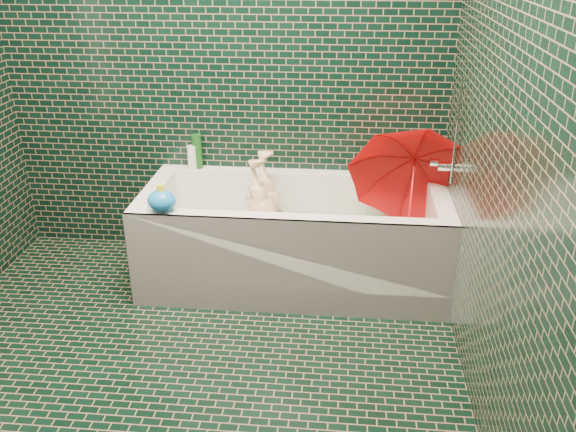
# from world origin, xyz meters

# --- Properties ---
(floor) EXTENTS (2.80, 2.80, 0.00)m
(floor) POSITION_xyz_m (0.00, 0.00, 0.00)
(floor) COLOR black
(floor) RESTS_ON ground
(wall_back) EXTENTS (2.80, 0.00, 2.80)m
(wall_back) POSITION_xyz_m (0.00, 1.40, 1.25)
(wall_back) COLOR black
(wall_back) RESTS_ON floor
(wall_right) EXTENTS (0.00, 2.80, 2.80)m
(wall_right) POSITION_xyz_m (1.30, 0.00, 1.25)
(wall_right) COLOR black
(wall_right) RESTS_ON floor
(bathtub) EXTENTS (1.70, 0.75, 0.55)m
(bathtub) POSITION_xyz_m (0.45, 1.01, 0.21)
(bathtub) COLOR white
(bathtub) RESTS_ON floor
(bath_mat) EXTENTS (1.35, 0.47, 0.01)m
(bath_mat) POSITION_xyz_m (0.45, 1.02, 0.16)
(bath_mat) COLOR #4DCB28
(bath_mat) RESTS_ON bathtub
(water) EXTENTS (1.48, 0.53, 0.00)m
(water) POSITION_xyz_m (0.45, 1.02, 0.30)
(water) COLOR silver
(water) RESTS_ON bathtub
(faucet) EXTENTS (0.18, 0.19, 0.55)m
(faucet) POSITION_xyz_m (1.26, 1.02, 0.77)
(faucet) COLOR silver
(faucet) RESTS_ON wall_right
(child) EXTENTS (0.93, 0.52, 0.31)m
(child) POSITION_xyz_m (0.30, 1.06, 0.31)
(child) COLOR #DBB489
(child) RESTS_ON bathtub
(umbrella) EXTENTS (0.90, 0.98, 0.95)m
(umbrella) POSITION_xyz_m (1.08, 0.98, 0.59)
(umbrella) COLOR red
(umbrella) RESTS_ON bathtub
(soap_bottle_a) EXTENTS (0.12, 0.13, 0.25)m
(soap_bottle_a) POSITION_xyz_m (1.25, 1.32, 0.55)
(soap_bottle_a) COLOR white
(soap_bottle_a) RESTS_ON bathtub
(soap_bottle_b) EXTENTS (0.11, 0.11, 0.20)m
(soap_bottle_b) POSITION_xyz_m (1.17, 1.36, 0.55)
(soap_bottle_b) COLOR #451E73
(soap_bottle_b) RESTS_ON bathtub
(soap_bottle_c) EXTENTS (0.15, 0.15, 0.19)m
(soap_bottle_c) POSITION_xyz_m (1.19, 1.34, 0.55)
(soap_bottle_c) COLOR #144716
(soap_bottle_c) RESTS_ON bathtub
(bottle_right_tall) EXTENTS (0.06, 0.06, 0.21)m
(bottle_right_tall) POSITION_xyz_m (1.14, 1.34, 0.65)
(bottle_right_tall) COLOR #144716
(bottle_right_tall) RESTS_ON bathtub
(bottle_right_pump) EXTENTS (0.06, 0.06, 0.19)m
(bottle_right_pump) POSITION_xyz_m (1.25, 1.31, 0.64)
(bottle_right_pump) COLOR silver
(bottle_right_pump) RESTS_ON bathtub
(bottle_left_tall) EXTENTS (0.06, 0.06, 0.21)m
(bottle_left_tall) POSITION_xyz_m (-0.17, 1.36, 0.65)
(bottle_left_tall) COLOR #144716
(bottle_left_tall) RESTS_ON bathtub
(bottle_left_short) EXTENTS (0.06, 0.06, 0.15)m
(bottle_left_short) POSITION_xyz_m (-0.20, 1.33, 0.62)
(bottle_left_short) COLOR white
(bottle_left_short) RESTS_ON bathtub
(rubber_duck) EXTENTS (0.11, 0.09, 0.08)m
(rubber_duck) POSITION_xyz_m (1.11, 1.32, 0.59)
(rubber_duck) COLOR yellow
(rubber_duck) RESTS_ON bathtub
(bath_toy) EXTENTS (0.17, 0.16, 0.14)m
(bath_toy) POSITION_xyz_m (-0.20, 0.70, 0.61)
(bath_toy) COLOR blue
(bath_toy) RESTS_ON bathtub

